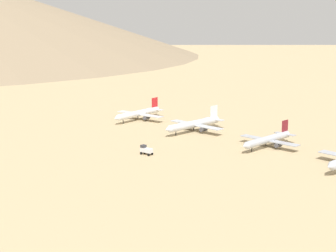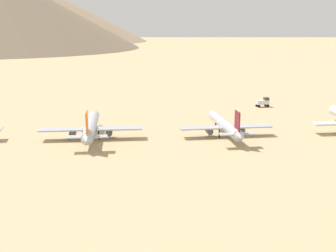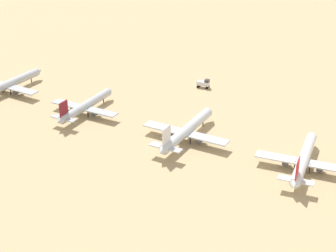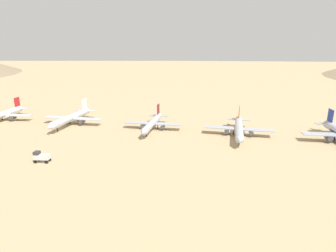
% 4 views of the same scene
% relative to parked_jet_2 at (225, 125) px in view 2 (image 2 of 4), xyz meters
% --- Properties ---
extents(ground_plane, '(1800.00, 1800.00, 0.00)m').
position_rel_parked_jet_2_xyz_m(ground_plane, '(3.95, -2.64, -3.43)').
color(ground_plane, tan).
extents(parked_jet_2, '(35.25, 28.59, 10.18)m').
position_rel_parked_jet_2_xyz_m(parked_jet_2, '(0.00, 0.00, 0.00)').
color(parked_jet_2, '#B2B7C1').
rests_on(parked_jet_2, ground).
extents(parked_jet_3, '(37.94, 30.87, 10.94)m').
position_rel_parked_jet_2_xyz_m(parked_jet_3, '(3.78, 40.72, 0.26)').
color(parked_jet_3, '#B2B7C1').
rests_on(parked_jet_3, ground).
extents(service_truck, '(3.09, 5.38, 3.90)m').
position_rel_parked_jet_2_xyz_m(service_truck, '(44.72, -29.90, -1.35)').
color(service_truck, silver).
rests_on(service_truck, ground).
extents(desert_hill_2, '(379.65, 379.65, 95.30)m').
position_rel_parked_jet_2_xyz_m(desert_hill_2, '(702.44, 123.45, 44.22)').
color(desert_hill_2, '#8C775B').
rests_on(desert_hill_2, ground).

